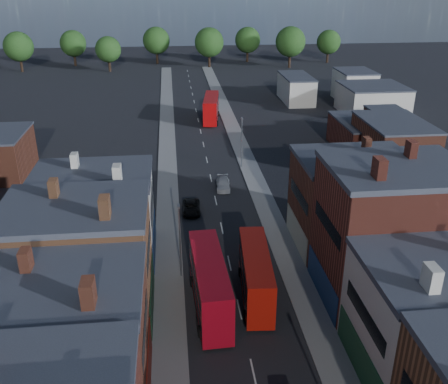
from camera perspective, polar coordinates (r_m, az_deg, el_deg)
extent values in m
cube|color=gray|center=(69.59, -6.44, -0.48)|extent=(3.00, 200.00, 0.12)
cube|color=gray|center=(70.61, 4.16, -0.01)|extent=(3.00, 200.00, 0.12)
cylinder|color=slate|center=(49.96, -5.05, -5.78)|extent=(0.16, 0.16, 8.00)
cube|color=slate|center=(48.10, -5.22, -1.65)|extent=(0.25, 0.70, 0.25)
cylinder|color=slate|center=(78.19, 2.03, 5.56)|extent=(0.16, 0.16, 8.00)
cube|color=slate|center=(77.01, 2.07, 8.39)|extent=(0.25, 0.70, 0.25)
cube|color=#A60918|center=(46.03, -1.65, -10.41)|extent=(3.17, 11.91, 4.72)
cube|color=black|center=(46.55, -1.63, -11.34)|extent=(3.19, 10.97, 0.97)
cube|color=black|center=(45.40, -1.66, -9.24)|extent=(3.19, 10.97, 0.97)
cylinder|color=black|center=(44.25, -2.78, -15.65)|extent=(0.37, 1.09, 1.07)
cylinder|color=black|center=(44.51, 0.78, -15.34)|extent=(0.37, 1.09, 1.07)
cylinder|color=black|center=(50.27, -3.69, -10.18)|extent=(0.37, 1.09, 1.07)
cylinder|color=black|center=(50.51, -0.61, -9.95)|extent=(0.37, 1.09, 1.07)
cube|color=#A61209|center=(47.75, 3.65, -9.36)|extent=(3.26, 11.03, 4.35)
cube|color=black|center=(48.22, 3.63, -10.19)|extent=(3.26, 10.17, 0.89)
cube|color=black|center=(47.19, 3.69, -8.31)|extent=(3.26, 10.17, 0.89)
cylinder|color=black|center=(46.02, 2.42, -13.90)|extent=(0.37, 1.01, 0.99)
cylinder|color=black|center=(46.25, 5.57, -13.78)|extent=(0.37, 1.01, 0.99)
cylinder|color=black|center=(51.67, 1.85, -9.15)|extent=(0.37, 1.01, 0.99)
cylinder|color=black|center=(51.88, 4.61, -9.07)|extent=(0.37, 1.01, 0.99)
cube|color=#AD0708|center=(104.34, -1.48, 9.59)|extent=(4.20, 12.00, 4.70)
cube|color=black|center=(104.57, -1.47, 9.11)|extent=(4.13, 11.08, 0.96)
cube|color=black|center=(104.07, -1.49, 10.19)|extent=(4.13, 11.08, 0.96)
cylinder|color=black|center=(101.38, -2.33, 7.86)|extent=(0.46, 1.10, 1.07)
cylinder|color=black|center=(101.24, -0.81, 7.85)|extent=(0.46, 1.10, 1.07)
cylinder|color=black|center=(108.60, -2.08, 8.97)|extent=(0.46, 1.10, 1.07)
cylinder|color=black|center=(108.47, -0.66, 8.96)|extent=(0.46, 1.10, 1.07)
imported|color=black|center=(64.62, -3.77, -1.78)|extent=(2.40, 4.96, 1.36)
imported|color=silver|center=(71.52, -0.10, 0.92)|extent=(2.24, 4.83, 1.37)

